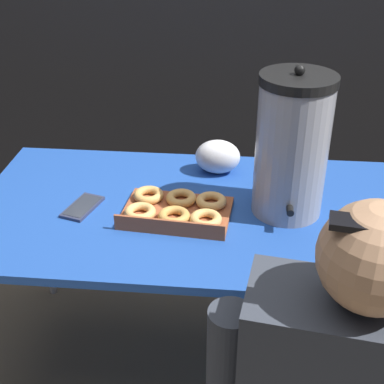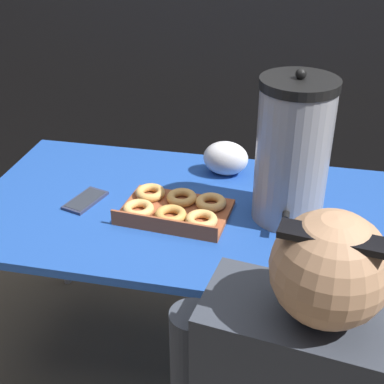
{
  "view_description": "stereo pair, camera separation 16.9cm",
  "coord_description": "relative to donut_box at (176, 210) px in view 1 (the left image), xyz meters",
  "views": [
    {
      "loc": [
        0.12,
        -1.46,
        1.62
      ],
      "look_at": [
        -0.02,
        0.0,
        0.76
      ],
      "focal_mm": 50.0,
      "sensor_mm": 36.0,
      "label": 1
    },
    {
      "loc": [
        0.28,
        -1.43,
        1.62
      ],
      "look_at": [
        -0.02,
        0.0,
        0.76
      ],
      "focal_mm": 50.0,
      "sensor_mm": 36.0,
      "label": 2
    }
  ],
  "objects": [
    {
      "name": "ground_plane",
      "position": [
        0.06,
        0.05,
        -0.72
      ],
      "size": [
        12.0,
        12.0,
        0.0
      ],
      "primitive_type": "plane",
      "color": "brown"
    },
    {
      "name": "folding_table",
      "position": [
        0.06,
        0.05,
        -0.06
      ],
      "size": [
        1.46,
        0.78,
        0.7
      ],
      "color": "#1E479E",
      "rests_on": "ground"
    },
    {
      "name": "donut_box",
      "position": [
        0.0,
        0.0,
        0.0
      ],
      "size": [
        0.35,
        0.26,
        0.05
      ],
      "rotation": [
        0.0,
        0.0,
        -0.09
      ],
      "color": "brown",
      "rests_on": "folding_table"
    },
    {
      "name": "coffee_urn",
      "position": [
        0.35,
        0.07,
        0.2
      ],
      "size": [
        0.23,
        0.26,
        0.47
      ],
      "color": "#939399",
      "rests_on": "folding_table"
    },
    {
      "name": "cell_phone",
      "position": [
        -0.31,
        0.01,
        -0.02
      ],
      "size": [
        0.12,
        0.17,
        0.01
      ],
      "rotation": [
        0.0,
        0.0,
        -0.28
      ],
      "color": "#2D334C",
      "rests_on": "folding_table"
    },
    {
      "name": "plastic_bag",
      "position": [
        0.11,
        0.3,
        0.04
      ],
      "size": [
        0.16,
        0.11,
        0.12
      ],
      "color": "white",
      "rests_on": "folding_table"
    }
  ]
}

